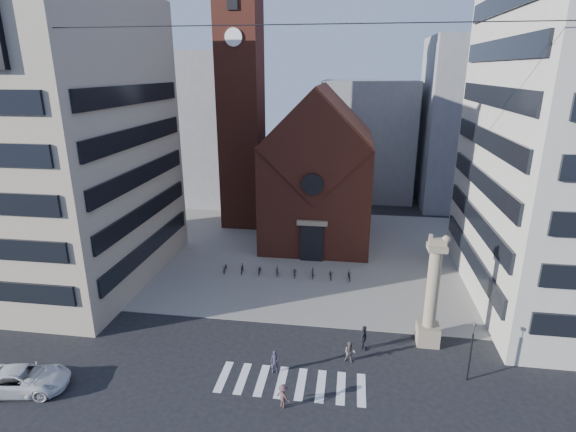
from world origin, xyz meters
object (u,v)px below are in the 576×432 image
(lion_column, at_px, (431,302))
(white_car, at_px, (23,379))
(traffic_light, at_px, (471,350))
(pedestrian_1, at_px, (350,352))
(pedestrian_0, at_px, (275,362))
(scooter_0, at_px, (225,268))
(pedestrian_2, at_px, (364,338))

(lion_column, xyz_separation_m, white_car, (-26.27, -9.11, -2.67))
(traffic_light, xyz_separation_m, pedestrian_1, (-7.71, 0.81, -1.49))
(white_car, height_order, pedestrian_0, pedestrian_0)
(traffic_light, bearing_deg, scooter_0, 145.90)
(pedestrian_1, bearing_deg, pedestrian_0, -154.46)
(pedestrian_0, bearing_deg, lion_column, 17.22)
(pedestrian_2, xyz_separation_m, scooter_0, (-13.65, 11.35, -0.50))
(lion_column, height_order, scooter_0, lion_column)
(pedestrian_0, height_order, pedestrian_2, pedestrian_2)
(lion_column, height_order, white_car, lion_column)
(pedestrian_2, bearing_deg, pedestrian_1, 162.97)
(white_car, xyz_separation_m, scooter_0, (7.87, 18.91, -0.31))
(traffic_light, height_order, white_car, traffic_light)
(traffic_light, bearing_deg, pedestrian_1, 173.98)
(scooter_0, bearing_deg, pedestrian_2, -46.11)
(scooter_0, bearing_deg, pedestrian_1, -52.05)
(lion_column, xyz_separation_m, traffic_light, (1.99, -4.00, -1.17))
(pedestrian_0, bearing_deg, traffic_light, -3.34)
(lion_column, distance_m, pedestrian_0, 12.11)
(pedestrian_1, relative_size, pedestrian_2, 0.82)
(white_car, bearing_deg, lion_column, -81.45)
(lion_column, bearing_deg, pedestrian_1, -150.87)
(lion_column, bearing_deg, pedestrian_2, -161.86)
(white_car, distance_m, pedestrian_1, 21.38)
(white_car, height_order, pedestrian_1, pedestrian_1)
(white_car, xyz_separation_m, pedestrian_2, (21.52, 7.55, 0.18))
(lion_column, xyz_separation_m, pedestrian_0, (-10.69, -5.05, -2.64))
(traffic_light, relative_size, scooter_0, 2.67)
(pedestrian_1, xyz_separation_m, pedestrian_2, (0.97, 1.63, 0.17))
(pedestrian_0, xyz_separation_m, pedestrian_1, (4.97, 1.86, -0.02))
(lion_column, bearing_deg, traffic_light, -63.54)
(white_car, relative_size, pedestrian_2, 2.92)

